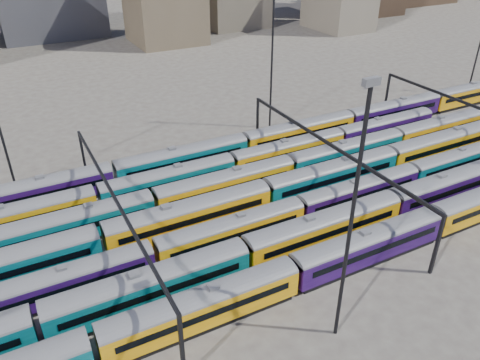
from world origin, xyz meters
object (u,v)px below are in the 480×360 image
rake_2 (232,229)px  mast_2 (352,214)px  rake_0 (293,271)px  rake_1 (393,203)px

rake_2 → mast_2: size_ratio=5.36×
rake_2 → mast_2: mast_2 is taller
rake_0 → mast_2: mast_2 is taller
rake_2 → mast_2: (2.73, -17.00, 11.44)m
rake_1 → rake_2: size_ratio=0.95×
mast_2 → rake_1: bearing=33.3°
rake_1 → rake_2: (-21.00, 5.00, -0.29)m
rake_0 → rake_2: size_ratio=0.91×
rake_2 → rake_0: bearing=-77.4°
rake_1 → mast_2: mast_2 is taller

